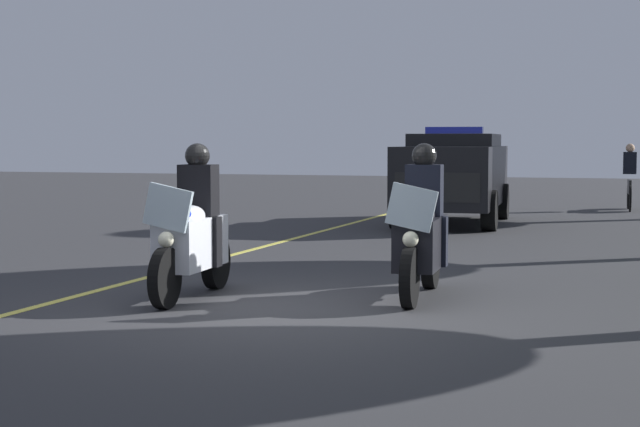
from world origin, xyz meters
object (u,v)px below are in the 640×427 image
Objects in this scene: police_motorcycle_lead_left at (192,235)px; police_suv at (453,174)px; police_motorcycle_lead_right at (421,235)px; cyclist_background at (630,177)px.

police_suv reaches higher than police_motorcycle_lead_left.
police_motorcycle_lead_right is 15.82m from cyclist_background.
police_suv is 6.56m from cyclist_background.
police_motorcycle_lead_left is 1.22× the size of cyclist_background.
cyclist_background is (-5.60, 3.42, -0.22)m from police_suv.
police_motorcycle_lead_right is at bearing 109.34° from police_motorcycle_lead_left.
cyclist_background is at bearing 173.51° from police_motorcycle_lead_right.
police_motorcycle_lead_right is (-0.84, 2.40, 0.00)m from police_motorcycle_lead_left.
police_motorcycle_lead_right is at bearing 9.13° from police_suv.
police_motorcycle_lead_left is 0.43× the size of police_suv.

